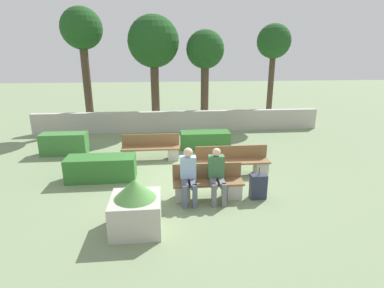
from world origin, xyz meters
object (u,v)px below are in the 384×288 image
object	(u,v)px
tree_center_right	(205,53)
tree_rightmost	(274,44)
bench_left_side	(232,164)
tree_center_left	(153,43)
planter_corner_left	(136,207)
tree_leftmost	(82,33)
bench_right_side	(151,150)
suitcase	(258,187)
person_seated_man	(188,173)
person_seated_woman	(217,173)
bench_front	(208,186)

from	to	relation	value
tree_center_right	tree_rightmost	xyz separation A→B (m)	(3.40, 0.49, 0.40)
bench_left_side	tree_center_left	world-z (taller)	tree_center_left
planter_corner_left	tree_center_right	bearing A→B (deg)	73.49
tree_center_right	tree_leftmost	bearing A→B (deg)	179.70
bench_right_side	suitcase	size ratio (longest dim) A/B	2.37
tree_center_right	person_seated_man	bearing A→B (deg)	-100.58
person_seated_woman	tree_leftmost	size ratio (longest dim) A/B	0.24
bench_front	planter_corner_left	bearing A→B (deg)	-142.85
person_seated_woman	suitcase	xyz separation A→B (m)	(1.05, -0.02, -0.40)
planter_corner_left	person_seated_woman	bearing A→B (deg)	31.18
person_seated_woman	tree_center_right	size ratio (longest dim) A/B	0.29
bench_right_side	tree_rightmost	world-z (taller)	tree_rightmost
person_seated_man	suitcase	size ratio (longest dim) A/B	1.62
bench_left_side	suitcase	world-z (taller)	bench_left_side
bench_front	person_seated_man	distance (m)	0.67
bench_right_side	person_seated_woman	xyz separation A→B (m)	(1.71, -3.10, 0.39)
person_seated_woman	planter_corner_left	size ratio (longest dim) A/B	1.18
bench_front	planter_corner_left	distance (m)	2.10
bench_left_side	tree_rightmost	xyz separation A→B (m)	(3.39, 6.58, 3.55)
person_seated_man	bench_left_side	bearing A→B (deg)	46.87
person_seated_man	tree_leftmost	xyz separation A→B (m)	(-4.01, 7.65, 3.58)
bench_front	bench_left_side	world-z (taller)	same
person_seated_man	tree_rightmost	distance (m)	9.95
planter_corner_left	tree_center_right	xyz separation A→B (m)	(2.59, 8.75, 2.97)
suitcase	bench_front	bearing A→B (deg)	172.63
bench_right_side	tree_leftmost	size ratio (longest dim) A/B	0.36
planter_corner_left	tree_center_left	world-z (taller)	tree_center_left
person_seated_man	tree_rightmost	size ratio (longest dim) A/B	0.28
person_seated_man	person_seated_woman	bearing A→B (deg)	-0.38
tree_center_left	tree_rightmost	bearing A→B (deg)	0.88
bench_front	suitcase	world-z (taller)	bench_front
bench_left_side	tree_center_right	bearing A→B (deg)	91.32
bench_right_side	bench_front	bearing A→B (deg)	-57.47
tree_rightmost	suitcase	bearing A→B (deg)	-110.79
bench_left_side	tree_rightmost	world-z (taller)	tree_rightmost
bench_right_side	tree_center_right	distance (m)	6.04
bench_front	tree_center_right	xyz separation A→B (m)	(0.93, 7.49, 3.16)
bench_front	bench_right_side	bearing A→B (deg)	117.15
bench_front	suitcase	xyz separation A→B (m)	(1.24, -0.16, -0.00)
planter_corner_left	tree_center_left	bearing A→B (deg)	88.50
person_seated_woman	tree_center_left	xyz separation A→B (m)	(-1.62, 8.03, 3.19)
tree_center_left	tree_rightmost	size ratio (longest dim) A/B	1.07
bench_left_side	tree_center_left	xyz separation A→B (m)	(-2.37, 6.49, 3.57)
person_seated_woman	tree_center_left	bearing A→B (deg)	101.40
suitcase	tree_rightmost	size ratio (longest dim) A/B	0.17
bench_right_side	tree_leftmost	bearing A→B (deg)	128.61
person_seated_woman	planter_corner_left	bearing A→B (deg)	-148.82
person_seated_woman	tree_rightmost	xyz separation A→B (m)	(4.14, 8.12, 3.17)
bench_right_side	person_seated_woman	distance (m)	3.56
tree_rightmost	planter_corner_left	bearing A→B (deg)	-122.97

